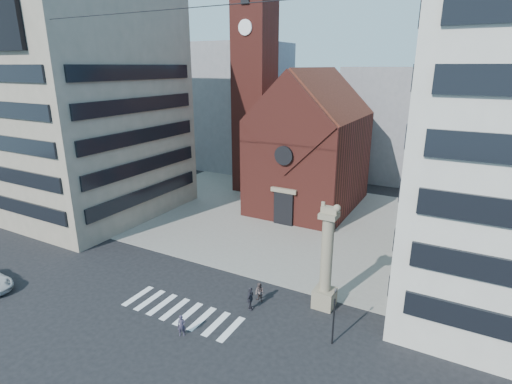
% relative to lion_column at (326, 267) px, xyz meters
% --- Properties ---
extents(ground, '(120.00, 120.00, 0.00)m').
position_rel_lion_column_xyz_m(ground, '(-10.01, -3.00, -3.46)').
color(ground, black).
rests_on(ground, ground).
extents(piazza, '(46.00, 30.00, 0.05)m').
position_rel_lion_column_xyz_m(piazza, '(-10.01, 16.00, -3.43)').
color(piazza, gray).
rests_on(piazza, ground).
extents(zebra_crossing, '(10.20, 3.20, 0.01)m').
position_rel_lion_column_xyz_m(zebra_crossing, '(-9.46, -6.00, -3.45)').
color(zebra_crossing, white).
rests_on(zebra_crossing, ground).
extents(church, '(12.00, 16.65, 18.00)m').
position_rel_lion_column_xyz_m(church, '(-10.01, 22.04, 4.53)').
color(church, maroon).
rests_on(church, ground).
extents(campanile, '(5.50, 5.50, 31.20)m').
position_rel_lion_column_xyz_m(campanile, '(-20.01, 25.00, 12.28)').
color(campanile, maroon).
rests_on(campanile, ground).
extents(building_left, '(18.00, 20.00, 26.00)m').
position_rel_lion_column_xyz_m(building_left, '(-34.01, 7.00, 9.54)').
color(building_left, gray).
rests_on(building_left, ground).
extents(bg_block_left, '(16.00, 14.00, 22.00)m').
position_rel_lion_column_xyz_m(bg_block_left, '(-30.01, 37.00, 7.54)').
color(bg_block_left, gray).
rests_on(bg_block_left, ground).
extents(bg_block_mid, '(14.00, 12.00, 18.00)m').
position_rel_lion_column_xyz_m(bg_block_mid, '(-4.01, 42.00, 5.54)').
color(bg_block_mid, gray).
rests_on(bg_block_mid, ground).
extents(bg_block_right, '(16.00, 14.00, 24.00)m').
position_rel_lion_column_xyz_m(bg_block_right, '(11.99, 39.00, 8.54)').
color(bg_block_right, gray).
rests_on(bg_block_right, ground).
extents(lion_column, '(1.63, 1.60, 8.68)m').
position_rel_lion_column_xyz_m(lion_column, '(0.00, 0.00, 0.00)').
color(lion_column, gray).
rests_on(lion_column, ground).
extents(traffic_light, '(0.13, 0.16, 4.30)m').
position_rel_lion_column_xyz_m(traffic_light, '(1.99, -4.00, -1.17)').
color(traffic_light, black).
rests_on(traffic_light, ground).
extents(pedestrian_0, '(0.70, 0.65, 1.59)m').
position_rel_lion_column_xyz_m(pedestrian_0, '(-7.59, -8.24, -2.66)').
color(pedestrian_0, '#352F42').
rests_on(pedestrian_0, ground).
extents(pedestrian_1, '(0.94, 0.81, 1.65)m').
position_rel_lion_column_xyz_m(pedestrian_1, '(-4.79, -1.89, -2.63)').
color(pedestrian_1, '#534342').
rests_on(pedestrian_1, ground).
extents(pedestrian_2, '(0.59, 1.16, 1.91)m').
position_rel_lion_column_xyz_m(pedestrian_2, '(-4.91, -3.19, -2.50)').
color(pedestrian_2, '#2B2A32').
rests_on(pedestrian_2, ground).
extents(scooter_0, '(1.12, 1.86, 0.92)m').
position_rel_lion_column_xyz_m(scooter_0, '(-16.07, 15.13, -2.95)').
color(scooter_0, black).
rests_on(scooter_0, piazza).
extents(scooter_1, '(0.98, 1.77, 1.02)m').
position_rel_lion_column_xyz_m(scooter_1, '(-14.35, 15.13, -2.90)').
color(scooter_1, black).
rests_on(scooter_1, piazza).
extents(scooter_2, '(1.12, 1.86, 0.92)m').
position_rel_lion_column_xyz_m(scooter_2, '(-12.62, 15.13, -2.95)').
color(scooter_2, black).
rests_on(scooter_2, piazza).
extents(scooter_3, '(0.98, 1.77, 1.02)m').
position_rel_lion_column_xyz_m(scooter_3, '(-10.90, 15.13, -2.90)').
color(scooter_3, black).
rests_on(scooter_3, piazza).
extents(scooter_4, '(1.12, 1.86, 0.92)m').
position_rel_lion_column_xyz_m(scooter_4, '(-9.17, 15.13, -2.95)').
color(scooter_4, black).
rests_on(scooter_4, piazza).
extents(scooter_5, '(0.98, 1.77, 1.02)m').
position_rel_lion_column_xyz_m(scooter_5, '(-7.44, 15.13, -2.90)').
color(scooter_5, black).
rests_on(scooter_5, piazza).
extents(scooter_6, '(1.12, 1.86, 0.92)m').
position_rel_lion_column_xyz_m(scooter_6, '(-5.72, 15.13, -2.95)').
color(scooter_6, black).
rests_on(scooter_6, piazza).
extents(scooter_7, '(0.98, 1.77, 1.02)m').
position_rel_lion_column_xyz_m(scooter_7, '(-3.99, 15.13, -2.90)').
color(scooter_7, black).
rests_on(scooter_7, piazza).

